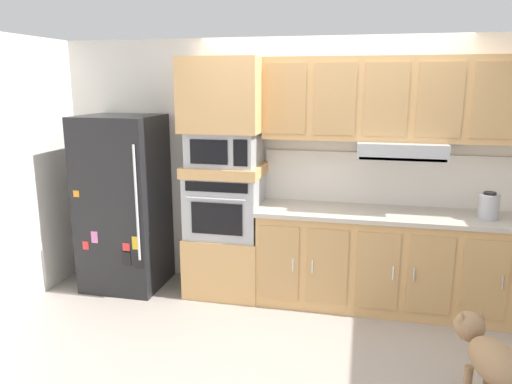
{
  "coord_description": "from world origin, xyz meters",
  "views": [
    {
      "loc": [
        0.35,
        -3.64,
        2.08
      ],
      "look_at": [
        -0.57,
        0.41,
        1.12
      ],
      "focal_mm": 33.71,
      "sensor_mm": 36.0,
      "label": 1
    }
  ],
  "objects": [
    {
      "name": "upper_cabinet_with_hood",
      "position": [
        0.94,
        0.87,
        1.9
      ],
      "size": [
        3.07,
        0.48,
        0.88
      ],
      "color": "tan",
      "rests_on": "backsplash_panel"
    },
    {
      "name": "back_kitchen_wall",
      "position": [
        0.0,
        1.11,
        1.25
      ],
      "size": [
        6.2,
        0.12,
        2.5
      ],
      "primitive_type": "cube",
      "color": "silver",
      "rests_on": "ground"
    },
    {
      "name": "lower_cabinet_run",
      "position": [
        0.96,
        0.75,
        0.44
      ],
      "size": [
        3.07,
        0.63,
        0.88
      ],
      "color": "tan",
      "rests_on": "ground"
    },
    {
      "name": "electric_kettle",
      "position": [
        1.42,
        0.7,
        1.03
      ],
      "size": [
        0.17,
        0.17,
        0.24
      ],
      "color": "#A8AAAF",
      "rests_on": "countertop_slab"
    },
    {
      "name": "countertop_slab",
      "position": [
        0.96,
        0.75,
        0.9
      ],
      "size": [
        3.11,
        0.64,
        0.04
      ],
      "primitive_type": "cube",
      "color": "#BCB2A3",
      "rests_on": "lower_cabinet_run"
    },
    {
      "name": "ground_plane",
      "position": [
        0.0,
        0.0,
        0.0
      ],
      "size": [
        9.6,
        9.6,
        0.0
      ],
      "primitive_type": "plane",
      "color": "#9E9389"
    },
    {
      "name": "microwave",
      "position": [
        -0.95,
        0.75,
        1.46
      ],
      "size": [
        0.64,
        0.54,
        0.32
      ],
      "color": "#A8AAAF",
      "rests_on": "appliance_mid_shelf"
    },
    {
      "name": "dog",
      "position": [
        1.17,
        -0.73,
        0.42
      ],
      "size": [
        0.4,
        0.82,
        0.61
      ],
      "rotation": [
        0.0,
        0.0,
        1.9
      ],
      "color": "#997551",
      "rests_on": "ground"
    },
    {
      "name": "side_panel_left",
      "position": [
        -2.8,
        0.0,
        1.25
      ],
      "size": [
        0.12,
        7.1,
        2.5
      ],
      "primitive_type": "cube",
      "color": "silver",
      "rests_on": "ground"
    },
    {
      "name": "appliance_upper_cabinet",
      "position": [
        -0.95,
        0.75,
        1.96
      ],
      "size": [
        0.74,
        0.62,
        0.68
      ],
      "primitive_type": "cube",
      "color": "tan",
      "rests_on": "microwave"
    },
    {
      "name": "refrigerator",
      "position": [
        -2.01,
        0.68,
        0.88
      ],
      "size": [
        0.76,
        0.73,
        1.76
      ],
      "color": "black",
      "rests_on": "ground"
    },
    {
      "name": "built_in_oven",
      "position": [
        -0.95,
        0.75,
        0.9
      ],
      "size": [
        0.7,
        0.62,
        0.6
      ],
      "color": "#A8AAAF",
      "rests_on": "oven_base_cabinet"
    },
    {
      "name": "oven_base_cabinet",
      "position": [
        -0.95,
        0.75,
        0.3
      ],
      "size": [
        0.74,
        0.62,
        0.6
      ],
      "primitive_type": "cube",
      "color": "tan",
      "rests_on": "ground"
    },
    {
      "name": "appliance_mid_shelf",
      "position": [
        -0.95,
        0.75,
        1.25
      ],
      "size": [
        0.74,
        0.62,
        0.1
      ],
      "primitive_type": "cube",
      "color": "tan",
      "rests_on": "built_in_oven"
    },
    {
      "name": "backsplash_panel",
      "position": [
        0.96,
        1.04,
        1.17
      ],
      "size": [
        3.11,
        0.02,
        0.5
      ],
      "primitive_type": "cube",
      "color": "white",
      "rests_on": "countertop_slab"
    }
  ]
}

